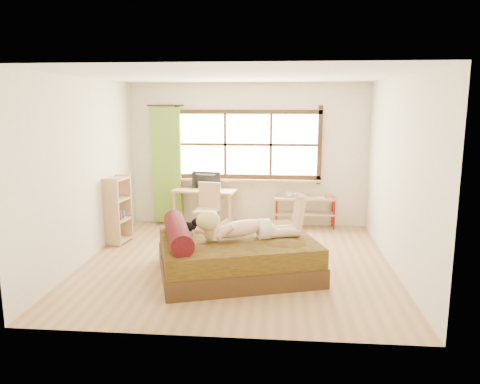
# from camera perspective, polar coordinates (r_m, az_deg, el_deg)

# --- Properties ---
(floor) EXTENTS (4.50, 4.50, 0.00)m
(floor) POSITION_cam_1_polar(r_m,az_deg,el_deg) (7.02, -0.37, -8.58)
(floor) COLOR #9E754C
(floor) RESTS_ON ground
(ceiling) EXTENTS (4.50, 4.50, 0.00)m
(ceiling) POSITION_cam_1_polar(r_m,az_deg,el_deg) (6.63, -0.40, 14.01)
(ceiling) COLOR white
(ceiling) RESTS_ON wall_back
(wall_back) EXTENTS (4.50, 0.00, 4.50)m
(wall_back) POSITION_cam_1_polar(r_m,az_deg,el_deg) (8.91, 0.99, 4.53)
(wall_back) COLOR silver
(wall_back) RESTS_ON floor
(wall_front) EXTENTS (4.50, 0.00, 4.50)m
(wall_front) POSITION_cam_1_polar(r_m,az_deg,el_deg) (4.49, -3.10, -1.86)
(wall_front) COLOR silver
(wall_front) RESTS_ON floor
(wall_left) EXTENTS (0.00, 4.50, 4.50)m
(wall_left) POSITION_cam_1_polar(r_m,az_deg,el_deg) (7.26, -18.39, 2.50)
(wall_left) COLOR silver
(wall_left) RESTS_ON floor
(wall_right) EXTENTS (0.00, 4.50, 4.50)m
(wall_right) POSITION_cam_1_polar(r_m,az_deg,el_deg) (6.86, 18.70, 2.02)
(wall_right) COLOR silver
(wall_right) RESTS_ON floor
(window) EXTENTS (2.80, 0.16, 1.46)m
(window) POSITION_cam_1_polar(r_m,az_deg,el_deg) (8.87, 0.97, 5.53)
(window) COLOR #FFEDBF
(window) RESTS_ON wall_back
(curtain) EXTENTS (0.55, 0.10, 2.20)m
(curtain) POSITION_cam_1_polar(r_m,az_deg,el_deg) (9.06, -8.91, 3.23)
(curtain) COLOR #508123
(curtain) RESTS_ON wall_back
(bed) EXTENTS (2.46, 2.19, 0.78)m
(bed) POSITION_cam_1_polar(r_m,az_deg,el_deg) (6.51, -0.83, -7.55)
(bed) COLOR #331D0F
(bed) RESTS_ON floor
(woman) EXTENTS (1.50, 0.82, 0.62)m
(woman) POSITION_cam_1_polar(r_m,az_deg,el_deg) (6.31, 0.93, -3.00)
(woman) COLOR #DEA98F
(woman) RESTS_ON bed
(kitten) EXTENTS (0.33, 0.21, 0.25)m
(kitten) POSITION_cam_1_polar(r_m,az_deg,el_deg) (6.61, -6.54, -4.07)
(kitten) COLOR black
(kitten) RESTS_ON bed
(desk) EXTENTS (1.23, 0.70, 0.73)m
(desk) POSITION_cam_1_polar(r_m,az_deg,el_deg) (8.82, -4.27, -0.29)
(desk) COLOR tan
(desk) RESTS_ON floor
(monitor) EXTENTS (0.56, 0.16, 0.32)m
(monitor) POSITION_cam_1_polar(r_m,az_deg,el_deg) (8.82, -4.25, 1.41)
(monitor) COLOR black
(monitor) RESTS_ON desk
(chair) EXTENTS (0.46, 0.46, 0.91)m
(chair) POSITION_cam_1_polar(r_m,az_deg,el_deg) (8.47, -3.91, -1.61)
(chair) COLOR tan
(chair) RESTS_ON floor
(pipe_shelf) EXTENTS (1.17, 0.33, 0.66)m
(pipe_shelf) POSITION_cam_1_polar(r_m,az_deg,el_deg) (8.88, 8.01, -1.65)
(pipe_shelf) COLOR tan
(pipe_shelf) RESTS_ON floor
(cup) EXTENTS (0.14, 0.14, 0.10)m
(cup) POSITION_cam_1_polar(r_m,az_deg,el_deg) (8.83, 6.02, -0.30)
(cup) COLOR gray
(cup) RESTS_ON pipe_shelf
(book) EXTENTS (0.16, 0.22, 0.02)m
(book) POSITION_cam_1_polar(r_m,az_deg,el_deg) (8.86, 9.25, -0.64)
(book) COLOR gray
(book) RESTS_ON pipe_shelf
(bookshelf) EXTENTS (0.34, 0.52, 1.12)m
(bookshelf) POSITION_cam_1_polar(r_m,az_deg,el_deg) (8.09, -14.65, -2.10)
(bookshelf) COLOR tan
(bookshelf) RESTS_ON floor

